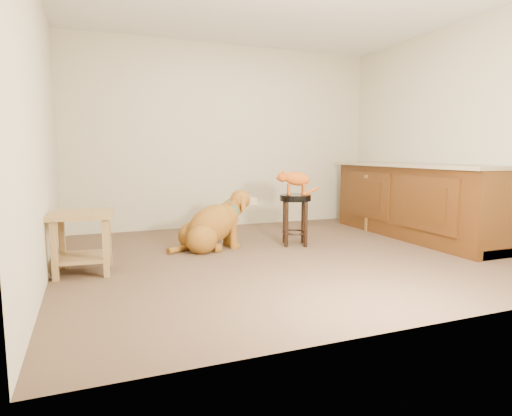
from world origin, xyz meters
name	(u,v)px	position (x,y,z in m)	size (l,w,h in m)	color
floor	(285,255)	(0.00, 0.00, 0.00)	(4.50, 4.00, 0.01)	brown
room_shell	(286,92)	(0.00, 0.00, 1.68)	(4.54, 4.04, 2.62)	#BCB597
cabinet_run	(414,203)	(1.94, 0.30, 0.44)	(0.70, 2.56, 0.94)	#4A280D
padded_stool	(295,209)	(0.33, 0.42, 0.42)	(0.39, 0.39, 0.59)	black
wood_stool	(373,200)	(1.85, 1.01, 0.40)	(0.48, 0.48, 0.77)	brown
side_table	(83,233)	(-1.97, 0.06, 0.36)	(0.58, 0.58, 0.55)	olive
golden_retriever	(212,226)	(-0.63, 0.55, 0.26)	(1.10, 0.58, 0.70)	brown
tabby_kitten	(294,179)	(0.32, 0.43, 0.77)	(0.52, 0.25, 0.32)	#A34610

